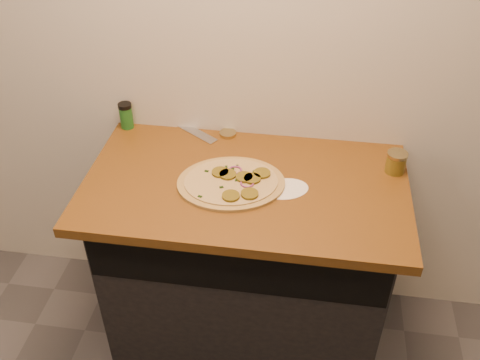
% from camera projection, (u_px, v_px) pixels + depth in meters
% --- Properties ---
extents(cabinet, '(1.10, 0.60, 0.86)m').
position_uv_depth(cabinet, '(246.00, 263.00, 2.29)').
color(cabinet, black).
rests_on(cabinet, ground).
extents(countertop, '(1.20, 0.70, 0.04)m').
position_uv_depth(countertop, '(246.00, 186.00, 1.99)').
color(countertop, brown).
rests_on(countertop, cabinet).
extents(pizza, '(0.46, 0.46, 0.03)m').
position_uv_depth(pizza, '(232.00, 182.00, 1.96)').
color(pizza, tan).
rests_on(pizza, countertop).
extents(chefs_knife, '(0.30, 0.22, 0.02)m').
position_uv_depth(chefs_knife, '(181.00, 124.00, 2.29)').
color(chefs_knife, '#B7BAC1').
rests_on(chefs_knife, countertop).
extents(mason_jar_lid, '(0.09, 0.09, 0.01)m').
position_uv_depth(mason_jar_lid, '(228.00, 134.00, 2.22)').
color(mason_jar_lid, tan).
rests_on(mason_jar_lid, countertop).
extents(salsa_jar, '(0.08, 0.08, 0.08)m').
position_uv_depth(salsa_jar, '(396.00, 162.00, 2.00)').
color(salsa_jar, '#9C300F').
rests_on(salsa_jar, countertop).
extents(spice_shaker, '(0.06, 0.06, 0.11)m').
position_uv_depth(spice_shaker, '(126.00, 116.00, 2.24)').
color(spice_shaker, '#1E6020').
rests_on(spice_shaker, countertop).
extents(flour_spill, '(0.22, 0.22, 0.00)m').
position_uv_depth(flour_spill, '(285.00, 189.00, 1.94)').
color(flour_spill, white).
rests_on(flour_spill, countertop).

